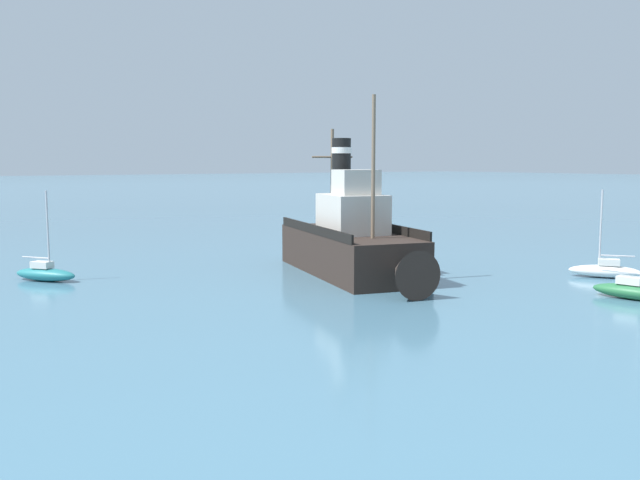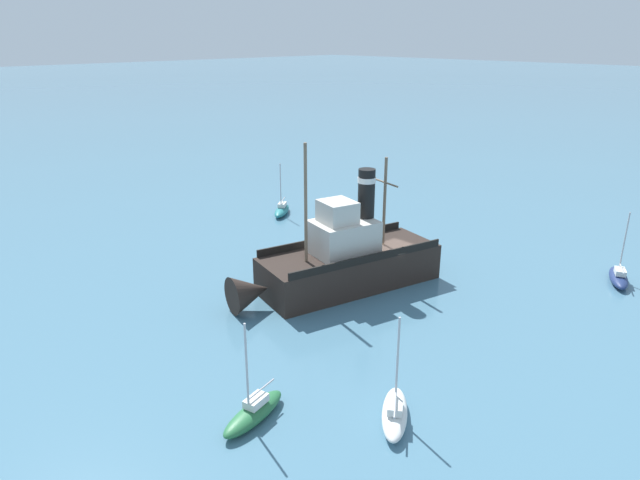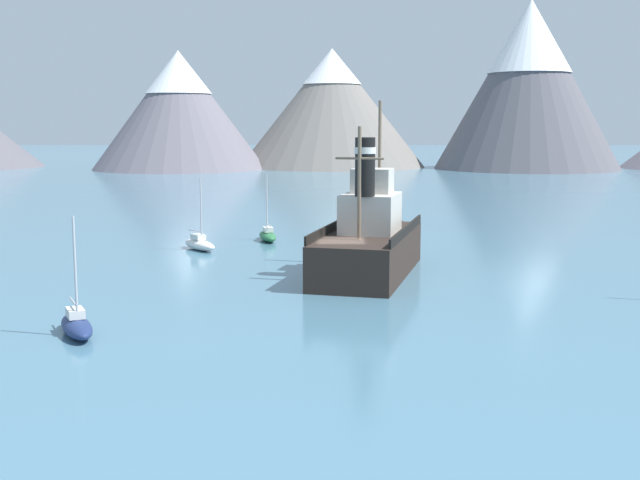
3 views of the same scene
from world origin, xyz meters
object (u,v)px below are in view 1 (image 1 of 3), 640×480
at_px(sailboat_navy, 376,233).
at_px(sailboat_teal, 45,273).
at_px(old_tugboat, 353,243).
at_px(sailboat_white, 605,270).
at_px(sailboat_green, 633,290).

distance_m(sailboat_navy, sailboat_teal, 28.36).
xyz_separation_m(old_tugboat, sailboat_white, (-11.25, 8.46, -1.40)).
relative_size(old_tugboat, sailboat_teal, 3.02).
bearing_deg(sailboat_teal, sailboat_navy, -167.38).
bearing_deg(sailboat_white, old_tugboat, -36.95).
distance_m(sailboat_green, sailboat_white, 6.14).
height_order(old_tugboat, sailboat_white, old_tugboat).
distance_m(sailboat_green, sailboat_navy, 27.35).
bearing_deg(sailboat_green, sailboat_navy, -102.05).
distance_m(old_tugboat, sailboat_white, 14.14).
height_order(old_tugboat, sailboat_navy, old_tugboat).
relative_size(sailboat_green, sailboat_navy, 1.00).
relative_size(sailboat_navy, sailboat_white, 1.00).
bearing_deg(sailboat_white, sailboat_navy, -93.54).
xyz_separation_m(sailboat_green, sailboat_white, (-4.32, -4.36, 0.00)).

